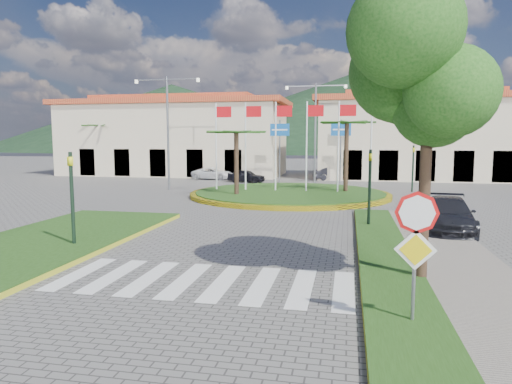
% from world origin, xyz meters
% --- Properties ---
extents(ground, '(160.00, 160.00, 0.00)m').
position_xyz_m(ground, '(0.00, 0.00, 0.00)').
color(ground, slate).
rests_on(ground, ground).
extents(sidewalk_right, '(4.00, 28.00, 0.15)m').
position_xyz_m(sidewalk_right, '(6.00, 2.00, 0.07)').
color(sidewalk_right, gray).
rests_on(sidewalk_right, ground).
extents(verge_right, '(1.60, 28.00, 0.18)m').
position_xyz_m(verge_right, '(4.80, 2.00, 0.09)').
color(verge_right, '#214413').
rests_on(verge_right, ground).
extents(median_left, '(5.00, 14.00, 0.18)m').
position_xyz_m(median_left, '(-6.50, 6.00, 0.09)').
color(median_left, '#214413').
rests_on(median_left, ground).
extents(crosswalk, '(8.00, 3.00, 0.01)m').
position_xyz_m(crosswalk, '(0.00, 4.00, 0.01)').
color(crosswalk, silver).
rests_on(crosswalk, ground).
extents(roundabout_island, '(12.70, 12.70, 6.00)m').
position_xyz_m(roundabout_island, '(0.00, 22.00, 0.17)').
color(roundabout_island, yellow).
rests_on(roundabout_island, ground).
extents(stop_sign, '(0.80, 0.11, 2.65)m').
position_xyz_m(stop_sign, '(4.90, 1.96, 1.79)').
color(stop_sign, slate).
rests_on(stop_sign, ground).
extents(deciduous_tree, '(3.60, 3.60, 6.80)m').
position_xyz_m(deciduous_tree, '(5.50, 5.00, 5.18)').
color(deciduous_tree, black).
rests_on(deciduous_tree, ground).
extents(traffic_light_left, '(0.15, 0.18, 3.20)m').
position_xyz_m(traffic_light_left, '(-5.20, 6.50, 1.94)').
color(traffic_light_left, black).
rests_on(traffic_light_left, ground).
extents(traffic_light_right, '(0.15, 0.18, 3.20)m').
position_xyz_m(traffic_light_right, '(4.50, 12.00, 1.94)').
color(traffic_light_right, black).
rests_on(traffic_light_right, ground).
extents(traffic_light_far, '(0.18, 0.15, 3.20)m').
position_xyz_m(traffic_light_far, '(8.00, 26.00, 1.94)').
color(traffic_light_far, black).
rests_on(traffic_light_far, ground).
extents(direction_sign_west, '(1.60, 0.14, 5.20)m').
position_xyz_m(direction_sign_west, '(-2.00, 30.97, 3.53)').
color(direction_sign_west, slate).
rests_on(direction_sign_west, ground).
extents(direction_sign_east, '(1.60, 0.14, 5.20)m').
position_xyz_m(direction_sign_east, '(3.00, 30.97, 3.53)').
color(direction_sign_east, slate).
rests_on(direction_sign_east, ground).
extents(street_lamp_centre, '(4.80, 0.16, 8.00)m').
position_xyz_m(street_lamp_centre, '(1.00, 30.00, 4.50)').
color(street_lamp_centre, slate).
rests_on(street_lamp_centre, ground).
extents(street_lamp_west, '(4.80, 0.16, 8.00)m').
position_xyz_m(street_lamp_west, '(-9.00, 24.00, 4.50)').
color(street_lamp_west, slate).
rests_on(street_lamp_west, ground).
extents(building_left, '(23.32, 9.54, 8.05)m').
position_xyz_m(building_left, '(-14.00, 38.00, 3.90)').
color(building_left, beige).
rests_on(building_left, ground).
extents(building_right, '(19.08, 9.54, 8.05)m').
position_xyz_m(building_right, '(10.00, 38.00, 3.90)').
color(building_right, beige).
rests_on(building_right, ground).
extents(hill_far_west, '(140.00, 140.00, 22.00)m').
position_xyz_m(hill_far_west, '(-55.00, 140.00, 11.00)').
color(hill_far_west, black).
rests_on(hill_far_west, ground).
extents(hill_far_mid, '(180.00, 180.00, 30.00)m').
position_xyz_m(hill_far_mid, '(15.00, 160.00, 15.00)').
color(hill_far_mid, black).
rests_on(hill_far_mid, ground).
extents(hill_near_back, '(110.00, 110.00, 16.00)m').
position_xyz_m(hill_near_back, '(-10.00, 130.00, 8.00)').
color(hill_near_back, black).
rests_on(hill_near_back, ground).
extents(white_van, '(4.05, 2.28, 1.07)m').
position_xyz_m(white_van, '(-8.33, 32.79, 0.53)').
color(white_van, silver).
rests_on(white_van, ground).
extents(car_dark_a, '(3.35, 1.83, 1.08)m').
position_xyz_m(car_dark_a, '(-4.78, 30.66, 0.54)').
color(car_dark_a, black).
rests_on(car_dark_a, ground).
extents(car_dark_b, '(3.83, 2.18, 1.20)m').
position_xyz_m(car_dark_b, '(2.43, 34.30, 0.60)').
color(car_dark_b, black).
rests_on(car_dark_b, ground).
extents(car_side_right, '(2.40, 4.79, 1.33)m').
position_xyz_m(car_side_right, '(7.50, 11.94, 0.67)').
color(car_side_right, black).
rests_on(car_side_right, ground).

